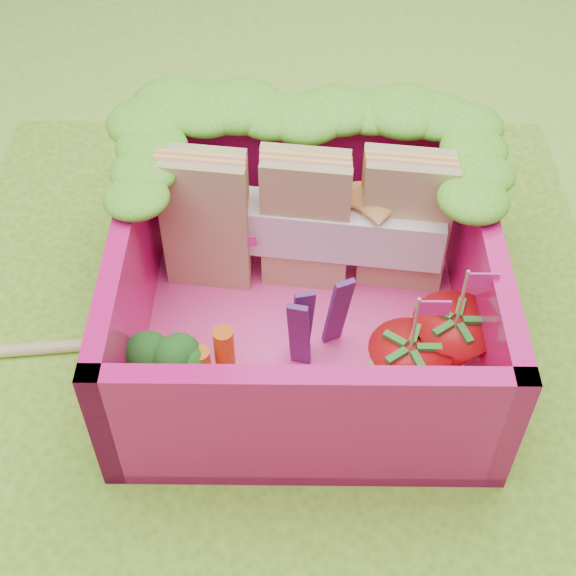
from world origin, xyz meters
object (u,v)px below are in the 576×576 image
Objects in this scene: bento_box at (305,283)px; sandwich_stack at (306,221)px; broccoli at (171,361)px; strawberry_right at (450,349)px; strawberry_left at (406,374)px.

sandwich_stack reaches higher than bento_box.
broccoli is 0.62× the size of strawberry_right.
strawberry_right reaches higher than bento_box.
sandwich_stack is 2.10× the size of strawberry_left.
sandwich_stack is at bearing 118.94° from strawberry_left.
strawberry_left is (0.33, -0.60, -0.14)m from sandwich_stack.
strawberry_left reaches higher than bento_box.
bento_box is at bearing -91.30° from sandwich_stack.
sandwich_stack is at bearing 134.60° from strawberry_right.
bento_box is 0.49m from strawberry_left.
strawberry_left is at bearing -61.06° from sandwich_stack.
sandwich_stack is (0.01, 0.27, 0.06)m from bento_box.
strawberry_left is (0.78, -0.01, -0.04)m from broccoli.
bento_box is 2.53× the size of strawberry_left.
bento_box is 3.98× the size of broccoli.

